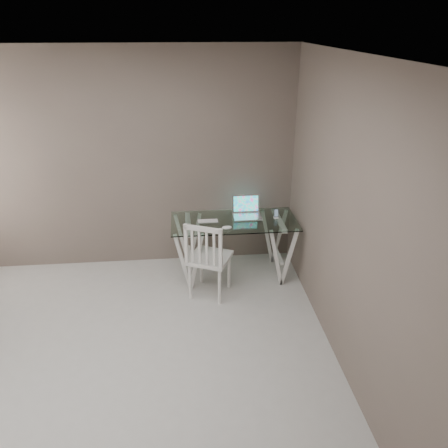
% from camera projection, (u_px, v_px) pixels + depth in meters
% --- Properties ---
extents(room, '(4.50, 4.52, 2.71)m').
position_uv_depth(room, '(89.00, 206.00, 3.11)').
color(room, '#ACAAA5').
rests_on(room, ground).
extents(desk, '(1.50, 0.70, 0.75)m').
position_uv_depth(desk, '(234.00, 248.00, 5.36)').
color(desk, silver).
rests_on(desk, ground).
extents(chair, '(0.57, 0.57, 0.95)m').
position_uv_depth(chair, '(207.00, 256.00, 4.87)').
color(chair, silver).
rests_on(chair, ground).
extents(laptop, '(0.33, 0.28, 0.24)m').
position_uv_depth(laptop, '(247.00, 211.00, 5.33)').
color(laptop, silver).
rests_on(laptop, desk).
extents(keyboard, '(0.26, 0.11, 0.01)m').
position_uv_depth(keyboard, '(208.00, 221.00, 5.20)').
color(keyboard, silver).
rests_on(keyboard, desk).
extents(mouse, '(0.12, 0.07, 0.04)m').
position_uv_depth(mouse, '(227.00, 228.00, 5.00)').
color(mouse, white).
rests_on(mouse, desk).
extents(phone_dock, '(0.06, 0.06, 0.11)m').
position_uv_depth(phone_dock, '(276.00, 215.00, 5.27)').
color(phone_dock, white).
rests_on(phone_dock, desk).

